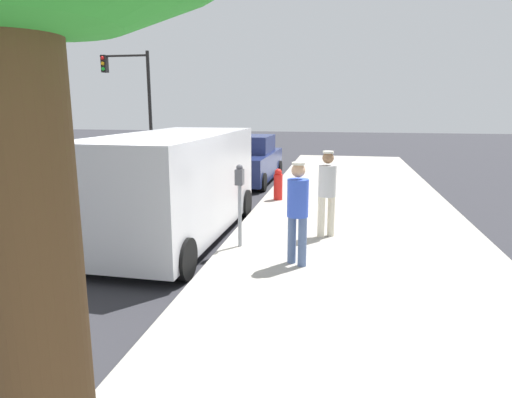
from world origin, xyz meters
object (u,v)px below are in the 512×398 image
Objects in this scene: pedestrian_in_blue at (298,207)px; traffic_light_corner at (132,88)px; parked_van at (175,184)px; parked_sedan_ahead at (248,161)px; parking_meter_near at (240,191)px; pedestrian_in_gray at (327,188)px; fire_hydrant at (278,185)px.

traffic_light_corner is at bearing 124.78° from pedestrian_in_blue.
traffic_light_corner is at bearing 119.15° from parked_van.
traffic_light_corner reaches higher than parked_sedan_ahead.
parking_meter_near is at bearing -24.24° from parked_van.
parking_meter_near is 0.29× the size of traffic_light_corner.
parked_van is at bearing -60.85° from traffic_light_corner.
traffic_light_corner is (-9.67, 11.65, 2.40)m from pedestrian_in_gray.
parking_meter_near is 0.91× the size of pedestrian_in_blue.
pedestrian_in_blue is at bearing -55.22° from traffic_light_corner.
traffic_light_corner is 6.05× the size of fire_hydrant.
pedestrian_in_gray is at bearing -50.32° from traffic_light_corner.
pedestrian_in_gray is 3.64m from fire_hydrant.
parking_meter_near is 4.28m from fire_hydrant.
parked_sedan_ahead is 3.91m from fire_hydrant.
pedestrian_in_gray is 0.38× the size of parked_sedan_ahead.
parking_meter_near is 7.95m from parked_sedan_ahead.
parked_sedan_ahead is at bearing 113.84° from pedestrian_in_gray.
parking_meter_near is 1.79m from pedestrian_in_gray.
fire_hydrant is (1.60, 3.56, -0.59)m from parked_van.
parked_van is at bearing -175.16° from pedestrian_in_gray.
parking_meter_near is 15.17m from traffic_light_corner.
pedestrian_in_blue reaches higher than fire_hydrant.
pedestrian_in_blue is at bearing -72.90° from parked_sedan_ahead.
pedestrian_in_blue is at bearing -103.47° from pedestrian_in_gray.
parked_sedan_ahead is at bearing 100.95° from parking_meter_near.
traffic_light_corner reaches higher than pedestrian_in_gray.
parked_van is (-3.03, -0.26, 0.04)m from pedestrian_in_gray.
parked_sedan_ahead is at bearing 90.07° from parked_van.
parked_sedan_ahead reaches higher than fire_hydrant.
pedestrian_in_blue is (-0.40, -1.69, -0.01)m from pedestrian_in_gray.
parking_meter_near is 0.90× the size of pedestrian_in_gray.
pedestrian_in_blue is at bearing -28.60° from parked_van.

